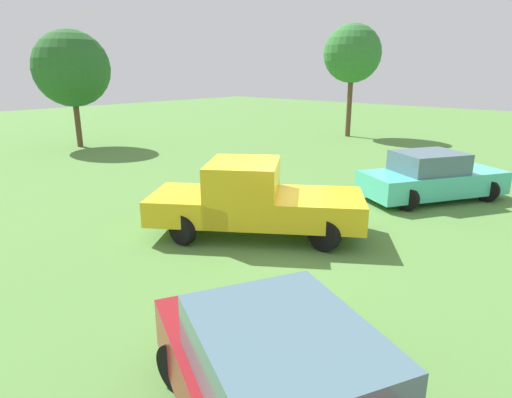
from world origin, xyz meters
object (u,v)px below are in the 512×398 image
tree_side (72,69)px  traffic_cone (254,175)px  pickup_truck (251,198)px  tree_far_center (352,54)px  sedan_far (431,178)px

tree_side → traffic_cone: size_ratio=10.46×
tree_side → traffic_cone: 12.34m
pickup_truck → tree_far_center: size_ratio=0.82×
tree_side → sedan_far: bearing=8.2°
sedan_far → tree_side: bearing=128.6°
tree_far_center → tree_side: bearing=-124.5°
pickup_truck → traffic_cone: (-3.29, 3.78, -0.65)m
pickup_truck → sedan_far: bearing=35.5°
tree_far_center → sedan_far: bearing=-49.0°
tree_far_center → tree_side: 15.10m
tree_far_center → tree_side: size_ratio=1.11×
pickup_truck → sedan_far: 6.27m
pickup_truck → tree_far_center: tree_far_center is taller
tree_side → pickup_truck: bearing=-12.8°
pickup_truck → tree_side: bearing=132.5°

